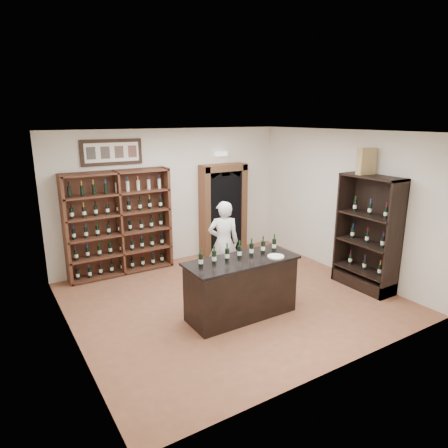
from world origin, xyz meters
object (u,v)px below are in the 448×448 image
(wine_shelf, at_px, (119,223))
(wine_crate, at_px, (366,161))
(shopkeeper, at_px, (224,243))
(tasting_counter, at_px, (241,288))
(side_cabinet, at_px, (367,250))
(counter_bottle_0, at_px, (201,260))

(wine_shelf, bearing_deg, wine_crate, -38.86)
(shopkeeper, bearing_deg, tasting_counter, 93.85)
(side_cabinet, xyz_separation_m, shopkeeper, (-2.23, 1.65, 0.08))
(wine_shelf, bearing_deg, side_cabinet, -40.21)
(wine_crate, bearing_deg, counter_bottle_0, -173.22)
(tasting_counter, xyz_separation_m, shopkeeper, (0.49, 1.35, 0.34))
(wine_shelf, relative_size, shopkeeper, 1.31)
(side_cabinet, relative_size, wine_crate, 4.51)
(wine_shelf, bearing_deg, counter_bottle_0, -82.46)
(shopkeeper, relative_size, wine_crate, 3.43)
(side_cabinet, relative_size, shopkeeper, 1.31)
(side_cabinet, height_order, wine_crate, wine_crate)
(side_cabinet, bearing_deg, shopkeeper, 143.55)
(counter_bottle_0, relative_size, wine_crate, 0.61)
(tasting_counter, relative_size, counter_bottle_0, 6.27)
(wine_shelf, distance_m, side_cabinet, 5.02)
(wine_shelf, distance_m, wine_crate, 5.05)
(wine_shelf, bearing_deg, tasting_counter, -69.44)
(shopkeeper, bearing_deg, side_cabinet, 167.34)
(wine_shelf, distance_m, shopkeeper, 2.26)
(wine_shelf, relative_size, tasting_counter, 1.17)
(wine_crate, bearing_deg, tasting_counter, -172.73)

